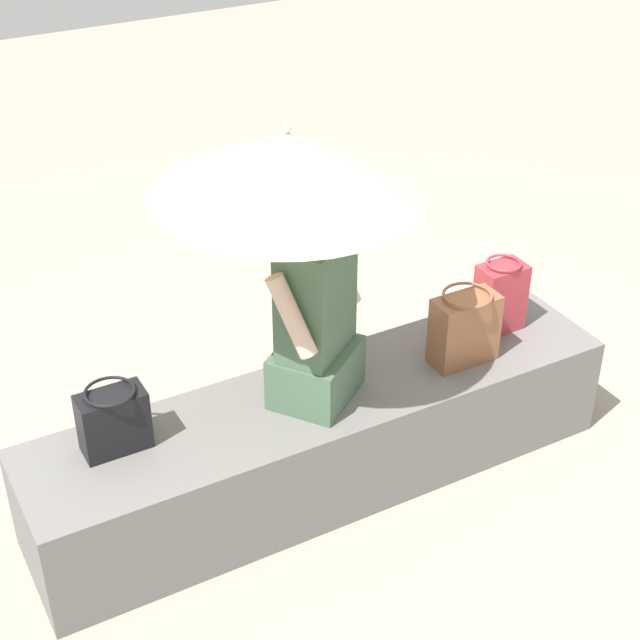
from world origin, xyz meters
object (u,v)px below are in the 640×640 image
object	(u,v)px
person_seated	(316,312)
handbag_black	(464,328)
parasol	(288,164)
tote_bag_canvas	(500,296)
shoulder_bag_spare	(113,420)

from	to	relation	value
person_seated	handbag_black	bearing A→B (deg)	-6.80
parasol	tote_bag_canvas	world-z (taller)	parasol
shoulder_bag_spare	tote_bag_canvas	bearing A→B (deg)	-0.58
tote_bag_canvas	shoulder_bag_spare	distance (m)	1.74
parasol	tote_bag_canvas	xyz separation A→B (m)	(1.01, -0.01, -0.82)
handbag_black	parasol	bearing A→B (deg)	169.18
tote_bag_canvas	shoulder_bag_spare	xyz separation A→B (m)	(-1.74, 0.02, -0.03)
person_seated	parasol	xyz separation A→B (m)	(-0.07, 0.06, 0.59)
person_seated	tote_bag_canvas	bearing A→B (deg)	3.20
person_seated	tote_bag_canvas	world-z (taller)	person_seated
person_seated	tote_bag_canvas	xyz separation A→B (m)	(0.94, 0.05, -0.23)
handbag_black	shoulder_bag_spare	bearing A→B (deg)	174.19
handbag_black	tote_bag_canvas	size ratio (longest dim) A/B	0.98
handbag_black	tote_bag_canvas	distance (m)	0.31
parasol	handbag_black	xyz separation A→B (m)	(0.73, -0.14, -0.83)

